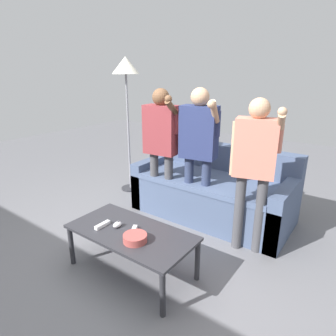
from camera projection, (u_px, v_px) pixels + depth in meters
ground_plane at (129, 262)px, 2.68m from camera, size 12.00×12.00×0.00m
couch at (213, 192)px, 3.50m from camera, size 1.84×0.87×0.82m
coffee_table at (131, 236)px, 2.45m from camera, size 1.10×0.55×0.40m
snack_bowl at (135, 238)px, 2.28m from camera, size 0.19×0.19×0.06m
game_remote_nunchuk at (117, 225)px, 2.49m from camera, size 0.06×0.09×0.05m
floor_lamp at (126, 75)px, 3.85m from camera, size 0.37×0.37×1.87m
player_left at (161, 140)px, 3.24m from camera, size 0.46×0.30×1.51m
player_center at (198, 143)px, 3.04m from camera, size 0.48×0.34×1.53m
player_right at (255, 160)px, 2.59m from camera, size 0.47×0.29×1.47m
game_remote_wand_near at (102, 225)px, 2.50m from camera, size 0.04×0.15×0.03m
game_remote_wand_far at (134, 231)px, 2.41m from camera, size 0.10×0.14×0.03m
game_remote_wand_spare at (138, 239)px, 2.29m from camera, size 0.06×0.16×0.03m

